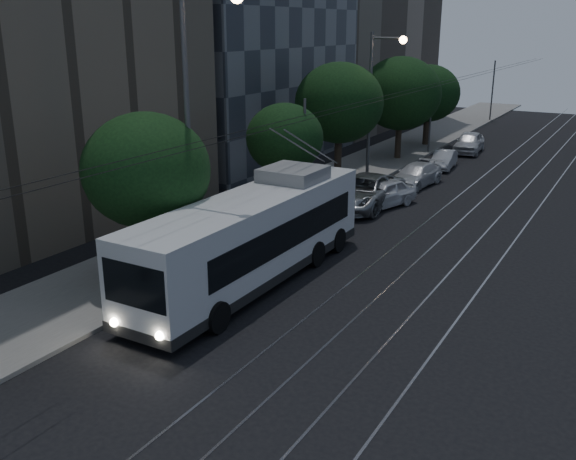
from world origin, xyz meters
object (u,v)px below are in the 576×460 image
Objects in this scene: streetlamp_near at (197,111)px; pickup_silver at (364,192)px; car_white_c at (444,160)px; car_white_d at (469,142)px; streetlamp_far at (376,94)px; trolleybus at (254,237)px; car_white_a at (382,193)px; car_white_b at (416,175)px.

pickup_silver is at bearing 84.25° from streetlamp_near.
car_white_d reaches higher than car_white_c.
streetlamp_far is (-0.39, 17.80, -0.96)m from streetlamp_near.
trolleybus is 23.54m from car_white_c.
car_white_a reaches higher than car_white_b.
car_white_a is 1.19× the size of car_white_c.
car_white_c is at bearing 85.12° from streetlamp_near.
streetlamp_far is (-2.21, 16.98, 3.69)m from trolleybus.
car_white_b is 5.47m from streetlamp_far.
car_white_c is 0.79× the size of car_white_d.
streetlamp_far is at bearing -105.74° from car_white_d.
trolleybus is at bearing -96.78° from car_white_c.
streetlamp_near is at bearing -88.75° from streetlamp_far.
streetlamp_near reaches higher than car_white_d.
car_white_d is at bearing 107.27° from car_white_a.
pickup_silver reaches higher than car_white_a.
pickup_silver is 1.39× the size of car_white_a.
streetlamp_near reaches higher than streetlamp_far.
pickup_silver is at bearing -100.09° from car_white_c.
trolleybus is 17.51m from streetlamp_far.
car_white_b is (0.81, 6.00, -0.18)m from pickup_silver.
trolleybus reaches higher than car_white_b.
trolleybus is 1.45× the size of streetlamp_far.
pickup_silver is at bearing -90.40° from car_white_b.
car_white_b is at bearing 83.63° from streetlamp_near.
car_white_a is (0.26, 12.27, -1.04)m from trolleybus.
car_white_b is at bearing 82.93° from pickup_silver.
car_white_b is at bearing 107.27° from car_white_a.
streetlamp_far reaches higher than trolleybus.
pickup_silver is 13.84m from streetlamp_near.
car_white_a is at bearing -82.73° from car_white_b.
pickup_silver is at bearing -130.98° from car_white_a.
car_white_b is 5.74m from car_white_c.
car_white_c is at bearing 89.82° from trolleybus.
streetlamp_near is (-1.82, -0.83, 4.65)m from trolleybus.
car_white_a is 17.79m from car_white_d.
streetlamp_near is 17.83m from streetlamp_far.
streetlamp_far reaches higher than pickup_silver.
car_white_b is at bearing 89.62° from trolleybus.
car_white_a is 0.95× the size of car_white_d.
car_white_d is 0.52× the size of streetlamp_far.
streetlamp_near reaches higher than car_white_c.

